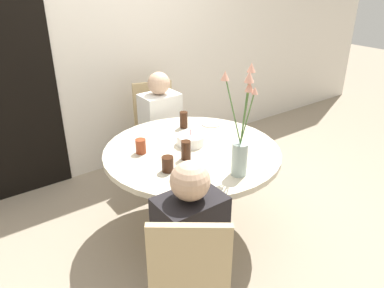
# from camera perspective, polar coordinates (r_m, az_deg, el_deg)

# --- Properties ---
(ground_plane) EXTENTS (16.00, 16.00, 0.00)m
(ground_plane) POSITION_cam_1_polar(r_m,az_deg,el_deg) (3.06, 0.00, -12.79)
(ground_plane) COLOR gray
(wall_back) EXTENTS (8.00, 0.05, 2.60)m
(wall_back) POSITION_cam_1_polar(r_m,az_deg,el_deg) (3.65, -13.24, 15.48)
(wall_back) COLOR silver
(wall_back) RESTS_ON ground_plane
(doorway_panel) EXTENTS (0.90, 0.01, 2.05)m
(doorway_panel) POSITION_cam_1_polar(r_m,az_deg,el_deg) (3.43, -27.27, 7.96)
(doorway_panel) COLOR black
(doorway_panel) RESTS_ON ground_plane
(dining_table) EXTENTS (1.26, 1.26, 0.71)m
(dining_table) POSITION_cam_1_polar(r_m,az_deg,el_deg) (2.74, 0.00, -3.24)
(dining_table) COLOR beige
(dining_table) RESTS_ON ground_plane
(chair_far_back) EXTENTS (0.49, 0.49, 0.90)m
(chair_far_back) POSITION_cam_1_polar(r_m,az_deg,el_deg) (3.65, -5.47, 2.98)
(chair_far_back) COLOR #9E896B
(chair_far_back) RESTS_ON ground_plane
(chair_right_flank) EXTENTS (0.56, 0.56, 0.90)m
(chair_right_flank) POSITION_cam_1_polar(r_m,az_deg,el_deg) (1.97, -0.34, -19.54)
(chair_right_flank) COLOR #9E896B
(chair_right_flank) RESTS_ON ground_plane
(birthday_cake) EXTENTS (0.20, 0.20, 0.12)m
(birthday_cake) POSITION_cam_1_polar(r_m,az_deg,el_deg) (2.73, -0.18, 0.67)
(birthday_cake) COLOR white
(birthday_cake) RESTS_ON dining_table
(flower_vase) EXTENTS (0.21, 0.25, 0.68)m
(flower_vase) POSITION_cam_1_polar(r_m,az_deg,el_deg) (2.27, 7.46, 0.82)
(flower_vase) COLOR #9EB2AD
(flower_vase) RESTS_ON dining_table
(side_plate) EXTENTS (0.16, 0.16, 0.01)m
(side_plate) POSITION_cam_1_polar(r_m,az_deg,el_deg) (3.10, 2.94, 3.11)
(side_plate) COLOR silver
(side_plate) RESTS_ON dining_table
(drink_glass_0) EXTENTS (0.07, 0.07, 0.13)m
(drink_glass_0) POSITION_cam_1_polar(r_m,az_deg,el_deg) (2.51, -0.93, -0.93)
(drink_glass_0) COLOR #33190C
(drink_glass_0) RESTS_ON dining_table
(drink_glass_1) EXTENTS (0.08, 0.08, 0.10)m
(drink_glass_1) POSITION_cam_1_polar(r_m,az_deg,el_deg) (2.38, -3.73, -3.07)
(drink_glass_1) COLOR #33190C
(drink_glass_1) RESTS_ON dining_table
(drink_glass_2) EXTENTS (0.07, 0.07, 0.10)m
(drink_glass_2) POSITION_cam_1_polar(r_m,az_deg,el_deg) (2.63, -7.81, -0.33)
(drink_glass_2) COLOR maroon
(drink_glass_2) RESTS_ON dining_table
(drink_glass_3) EXTENTS (0.06, 0.06, 0.13)m
(drink_glass_3) POSITION_cam_1_polar(r_m,az_deg,el_deg) (3.01, -1.27, 3.70)
(drink_glass_3) COLOR #33190C
(drink_glass_3) RESTS_ON dining_table
(person_guest) EXTENTS (0.34, 0.24, 1.06)m
(person_guest) POSITION_cam_1_polar(r_m,az_deg,el_deg) (3.51, -4.78, 1.92)
(person_guest) COLOR #383333
(person_guest) RESTS_ON ground_plane
(person_woman) EXTENTS (0.34, 0.24, 1.06)m
(person_woman) POSITION_cam_1_polar(r_m,az_deg,el_deg) (2.09, -0.26, -16.59)
(person_woman) COLOR #383333
(person_woman) RESTS_ON ground_plane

